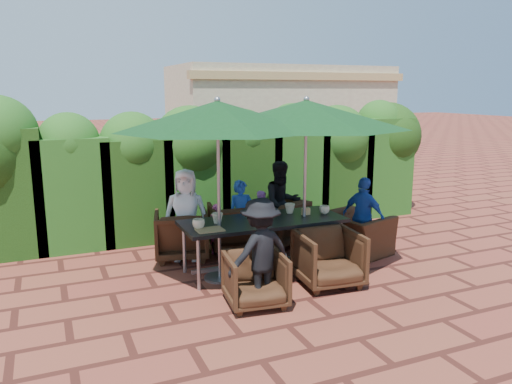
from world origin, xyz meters
name	(u,v)px	position (x,y,z in m)	size (l,w,h in m)	color
ground	(270,270)	(0.00, 0.00, 0.00)	(80.00, 80.00, 0.00)	brown
dining_table	(263,225)	(-0.10, 0.03, 0.68)	(2.32, 0.90, 0.75)	black
umbrella_left	(218,116)	(-0.78, -0.03, 2.21)	(2.70, 2.70, 2.46)	gray
umbrella_right	(306,114)	(0.52, -0.03, 2.21)	(2.87, 2.87, 2.46)	gray
chair_far_left	(181,232)	(-1.04, 1.02, 0.40)	(0.79, 0.74, 0.81)	black
chair_far_mid	(235,225)	(-0.13, 1.08, 0.41)	(0.81, 0.75, 0.83)	black
chair_far_right	(278,220)	(0.63, 1.08, 0.42)	(0.81, 0.76, 0.83)	black
chair_near_left	(256,277)	(-0.67, -1.02, 0.36)	(0.69, 0.65, 0.71)	black
chair_near_right	(329,255)	(0.48, -0.80, 0.40)	(0.78, 0.73, 0.81)	black
chair_end_right	(356,227)	(1.55, 0.15, 0.43)	(0.98, 0.63, 0.85)	black
adult_far_left	(186,215)	(-0.97, 0.96, 0.70)	(0.69, 0.41, 1.39)	white
adult_far_mid	(241,216)	(-0.08, 0.94, 0.58)	(0.42, 0.34, 1.16)	#204DB1
adult_far_right	(282,203)	(0.70, 1.08, 0.70)	(0.67, 0.41, 1.40)	black
adult_near_left	(260,252)	(-0.60, -1.00, 0.65)	(0.84, 0.38, 1.31)	black
adult_end_right	(363,216)	(1.62, 0.07, 0.62)	(0.72, 0.36, 1.23)	#204DB1
child_left	(217,229)	(-0.46, 1.01, 0.40)	(0.29, 0.23, 0.80)	#EF54A4
child_right	(263,218)	(0.38, 1.13, 0.46)	(0.33, 0.27, 0.92)	#A051AF
pedestrian_a	(267,162)	(1.83, 4.18, 0.91)	(1.70, 0.61, 1.82)	#227E40
pedestrian_b	(285,164)	(2.42, 4.40, 0.82)	(0.78, 0.48, 1.64)	#EF54A4
pedestrian_c	(321,162)	(3.40, 4.39, 0.79)	(1.01, 0.46, 1.58)	gray
cup_a	(199,224)	(-1.08, -0.06, 0.82)	(0.17, 0.17, 0.13)	beige
cup_b	(217,218)	(-0.76, 0.09, 0.82)	(0.16, 0.16, 0.15)	beige
cup_c	(267,217)	(-0.11, -0.11, 0.82)	(0.17, 0.17, 0.13)	beige
cup_d	(290,208)	(0.41, 0.22, 0.82)	(0.16, 0.16, 0.15)	beige
cup_e	(324,210)	(0.87, -0.01, 0.81)	(0.15, 0.15, 0.12)	beige
ketchup_bottle	(251,214)	(-0.27, 0.06, 0.83)	(0.04, 0.04, 0.17)	#B20C0A
sauce_bottle	(262,213)	(-0.11, 0.07, 0.83)	(0.04, 0.04, 0.17)	#4C230C
serving_tray	(210,230)	(-0.97, -0.20, 0.76)	(0.35, 0.25, 0.02)	#A3804F
number_block_left	(256,218)	(-0.24, -0.04, 0.80)	(0.12, 0.06, 0.10)	tan
number_block_right	(306,211)	(0.59, 0.05, 0.80)	(0.12, 0.06, 0.10)	tan
hedge_wall	(207,160)	(-0.19, 2.32, 1.32)	(9.10, 1.60, 2.48)	#18320D
building	(279,123)	(3.50, 6.99, 1.61)	(6.20, 3.08, 3.20)	beige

